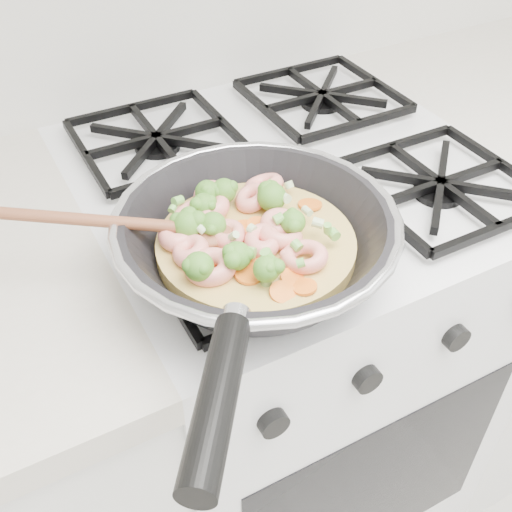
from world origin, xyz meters
name	(u,v)px	position (x,y,z in m)	size (l,w,h in m)	color
stove	(282,362)	(0.00, 1.70, 0.46)	(0.60, 0.60, 0.92)	white
skillet	(252,238)	(-0.16, 1.52, 0.96)	(0.44, 0.44, 0.09)	black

